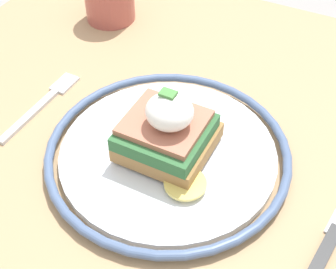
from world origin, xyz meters
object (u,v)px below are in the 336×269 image
(plate, at_px, (168,152))
(fork, at_px, (44,103))
(sandwich, at_px, (167,132))
(knife, at_px, (335,232))

(plate, relative_size, fork, 1.92)
(plate, xyz_separation_m, fork, (-0.18, 0.01, -0.01))
(plate, xyz_separation_m, sandwich, (0.00, -0.00, 0.03))
(plate, bearing_deg, knife, -4.50)
(plate, height_order, knife, plate)
(knife, bearing_deg, plate, 175.50)
(sandwich, bearing_deg, plate, 105.17)
(sandwich, bearing_deg, knife, -3.71)
(sandwich, distance_m, fork, 0.18)
(plate, bearing_deg, fork, 177.26)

